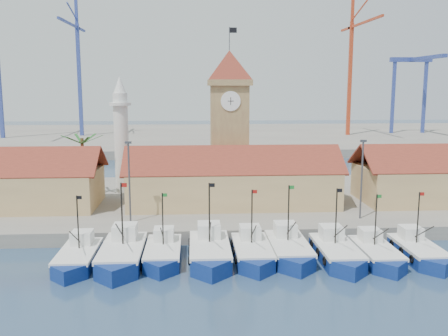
{
  "coord_description": "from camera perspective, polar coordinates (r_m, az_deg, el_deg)",
  "views": [
    {
      "loc": [
        -4.96,
        -42.25,
        16.41
      ],
      "look_at": [
        -1.21,
        18.0,
        6.5
      ],
      "focal_mm": 40.0,
      "sensor_mm": 36.0,
      "label": 1
    }
  ],
  "objects": [
    {
      "name": "clock_tower",
      "position": [
        68.57,
        0.6,
        5.6
      ],
      "size": [
        5.8,
        5.8,
        22.7
      ],
      "color": "tan",
      "rests_on": "quay"
    },
    {
      "name": "boat_0",
      "position": [
        48.6,
        -16.4,
        -9.92
      ],
      "size": [
        3.31,
        9.06,
        6.86
      ],
      "color": "navy",
      "rests_on": "ground"
    },
    {
      "name": "minaret",
      "position": [
        71.28,
        -11.66,
        3.75
      ],
      "size": [
        3.0,
        3.0,
        16.3
      ],
      "color": "silver",
      "rests_on": "quay"
    },
    {
      "name": "gantry",
      "position": [
        163.3,
        20.99,
        9.98
      ],
      "size": [
        13.0,
        22.0,
        23.2
      ],
      "color": "#314396",
      "rests_on": "terminal"
    },
    {
      "name": "boat_4",
      "position": [
        48.1,
        3.29,
        -9.71
      ],
      "size": [
        3.43,
        9.4,
        7.12
      ],
      "color": "navy",
      "rests_on": "ground"
    },
    {
      "name": "quay",
      "position": [
        68.25,
        0.71,
        -3.95
      ],
      "size": [
        140.0,
        32.0,
        1.5
      ],
      "primitive_type": "cube",
      "color": "gray",
      "rests_on": "ground"
    },
    {
      "name": "boat_2",
      "position": [
        48.12,
        -7.0,
        -9.8
      ],
      "size": [
        3.3,
        9.04,
        6.84
      ],
      "color": "navy",
      "rests_on": "ground"
    },
    {
      "name": "boat_3",
      "position": [
        47.78,
        -1.63,
        -9.74
      ],
      "size": [
        3.78,
        10.36,
        7.84
      ],
      "color": "navy",
      "rests_on": "ground"
    },
    {
      "name": "crane_blue_near",
      "position": [
        152.86,
        -16.38,
        11.64
      ],
      "size": [
        1.0,
        30.57,
        39.18
      ],
      "color": "#314396",
      "rests_on": "terminal"
    },
    {
      "name": "boat_6",
      "position": [
        48.91,
        12.84,
        -9.59
      ],
      "size": [
        3.53,
        9.67,
        7.31
      ],
      "color": "navy",
      "rests_on": "ground"
    },
    {
      "name": "boat_5",
      "position": [
        48.97,
        7.49,
        -9.39
      ],
      "size": [
        3.59,
        9.83,
        7.44
      ],
      "color": "navy",
      "rests_on": "ground"
    },
    {
      "name": "lamp_posts",
      "position": [
        55.42,
        2.15,
        -1.01
      ],
      "size": [
        80.7,
        0.25,
        9.03
      ],
      "color": "#3F3F44",
      "rests_on": "quay"
    },
    {
      "name": "crane_red_right",
      "position": [
        152.99,
        14.46,
        11.88
      ],
      "size": [
        1.0,
        34.1,
        39.5
      ],
      "color": "#B93A1C",
      "rests_on": "terminal"
    },
    {
      "name": "palm_tree",
      "position": [
        70.62,
        -15.82,
        0.69
      ],
      "size": [
        5.6,
        5.03,
        8.39
      ],
      "color": "brown",
      "rests_on": "quay"
    },
    {
      "name": "hall_center",
      "position": [
        63.67,
        0.98,
        -1.93
      ],
      "size": [
        27.04,
        10.13,
        7.61
      ],
      "color": "tan",
      "rests_on": "quay"
    },
    {
      "name": "boat_8",
      "position": [
        51.73,
        21.46,
        -9.02
      ],
      "size": [
        3.3,
        9.03,
        6.83
      ],
      "color": "navy",
      "rests_on": "ground"
    },
    {
      "name": "boat_7",
      "position": [
        49.89,
        17.1,
        -9.47
      ],
      "size": [
        3.24,
        8.87,
        6.71
      ],
      "color": "navy",
      "rests_on": "ground"
    },
    {
      "name": "ground",
      "position": [
        45.59,
        2.99,
        -11.79
      ],
      "size": [
        400.0,
        400.0,
        0.0
      ],
      "primitive_type": "plane",
      "color": "#1D364F",
      "rests_on": "ground"
    },
    {
      "name": "boat_1",
      "position": [
        47.96,
        -11.6,
        -9.84
      ],
      "size": [
        3.87,
        10.59,
        8.01
      ],
      "color": "navy",
      "rests_on": "ground"
    },
    {
      "name": "terminal",
      "position": [
        153.11,
        -1.68,
        3.54
      ],
      "size": [
        240.0,
        80.0,
        2.0
      ],
      "primitive_type": "cube",
      "color": "gray",
      "rests_on": "ground"
    }
  ]
}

